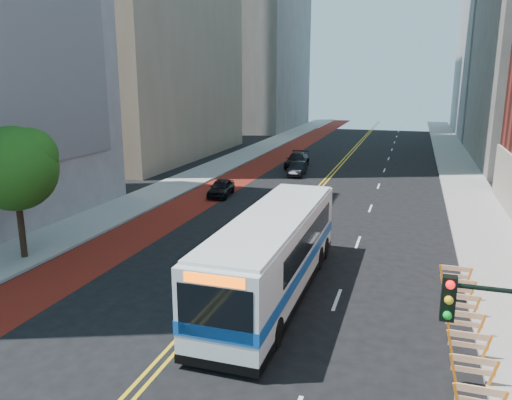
{
  "coord_description": "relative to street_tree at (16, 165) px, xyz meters",
  "views": [
    {
      "loc": [
        7.39,
        -13.55,
        9.07
      ],
      "look_at": [
        0.59,
        8.0,
        3.56
      ],
      "focal_mm": 35.0,
      "sensor_mm": 36.0,
      "label": 1
    }
  ],
  "objects": [
    {
      "name": "ground",
      "position": [
        11.24,
        -6.04,
        -4.91
      ],
      "size": [
        160.0,
        160.0,
        0.0
      ],
      "primitive_type": "plane",
      "color": "black",
      "rests_on": "ground"
    },
    {
      "name": "sidewalk_left",
      "position": [
        -0.76,
        23.96,
        -4.84
      ],
      "size": [
        4.0,
        140.0,
        0.15
      ],
      "primitive_type": "cube",
      "color": "gray",
      "rests_on": "ground"
    },
    {
      "name": "sidewalk_right",
      "position": [
        23.24,
        23.96,
        -4.84
      ],
      "size": [
        4.0,
        140.0,
        0.15
      ],
      "primitive_type": "cube",
      "color": "gray",
      "rests_on": "ground"
    },
    {
      "name": "bus_lane_paint",
      "position": [
        3.14,
        23.96,
        -4.91
      ],
      "size": [
        3.6,
        140.0,
        0.01
      ],
      "primitive_type": "cube",
      "color": "#64170E",
      "rests_on": "ground"
    },
    {
      "name": "center_line_inner",
      "position": [
        11.06,
        23.96,
        -4.91
      ],
      "size": [
        0.14,
        140.0,
        0.01
      ],
      "primitive_type": "cube",
      "color": "gold",
      "rests_on": "ground"
    },
    {
      "name": "center_line_outer",
      "position": [
        11.42,
        23.96,
        -4.91
      ],
      "size": [
        0.14,
        140.0,
        0.01
      ],
      "primitive_type": "cube",
      "color": "gold",
      "rests_on": "ground"
    },
    {
      "name": "lane_dashes",
      "position": [
        16.04,
        31.96,
        -4.9
      ],
      "size": [
        0.14,
        98.2,
        0.01
      ],
      "color": "silver",
      "rests_on": "ground"
    },
    {
      "name": "construction_barriers",
      "position": [
        20.84,
        -2.62,
        -4.24
      ],
      "size": [
        1.42,
        10.91,
        1.0
      ],
      "color": "orange",
      "rests_on": "ground"
    },
    {
      "name": "street_tree",
      "position": [
        0.0,
        0.0,
        0.0
      ],
      "size": [
        4.2,
        4.2,
        6.7
      ],
      "color": "black",
      "rests_on": "sidewalk_left"
    },
    {
      "name": "traffic_signal",
      "position": [
        20.66,
        -9.55,
        -1.19
      ],
      "size": [
        2.21,
        0.34,
        5.07
      ],
      "color": "black",
      "rests_on": "sidewalk_right"
    },
    {
      "name": "transit_bus",
      "position": [
        13.31,
        -0.16,
        -3.05
      ],
      "size": [
        2.92,
        13.02,
        3.57
      ],
      "rotation": [
        0.0,
        0.0,
        -0.01
      ],
      "color": "silver",
      "rests_on": "ground"
    },
    {
      "name": "car_a",
      "position": [
        4.37,
        16.35,
        -4.25
      ],
      "size": [
        1.96,
        4.02,
        1.32
      ],
      "primitive_type": "imported",
      "rotation": [
        0.0,
        0.0,
        0.11
      ],
      "color": "black",
      "rests_on": "ground"
    },
    {
      "name": "car_b",
      "position": [
        8.18,
        26.68,
        -4.27
      ],
      "size": [
        1.53,
        3.95,
        1.28
      ],
      "primitive_type": "imported",
      "rotation": [
        0.0,
        0.0,
        0.05
      ],
      "color": "black",
      "rests_on": "ground"
    },
    {
      "name": "car_c",
      "position": [
        7.18,
        30.97,
        -4.16
      ],
      "size": [
        2.46,
        5.33,
        1.51
      ],
      "primitive_type": "imported",
      "rotation": [
        0.0,
        0.0,
        0.07
      ],
      "color": "black",
      "rests_on": "ground"
    }
  ]
}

